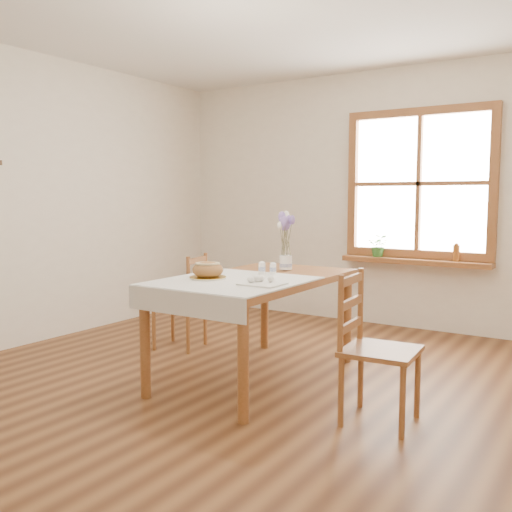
{
  "coord_description": "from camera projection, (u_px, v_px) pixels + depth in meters",
  "views": [
    {
      "loc": [
        2.21,
        -3.12,
        1.33
      ],
      "look_at": [
        0.0,
        0.3,
        0.9
      ],
      "focal_mm": 40.0,
      "sensor_mm": 36.0,
      "label": 1
    }
  ],
  "objects": [
    {
      "name": "dining_table",
      "position": [
        256.0,
        288.0,
        4.12
      ],
      "size": [
        0.9,
        1.6,
        0.75
      ],
      "color": "#97572E",
      "rests_on": "ground"
    },
    {
      "name": "egg_napkin",
      "position": [
        262.0,
        284.0,
        3.67
      ],
      "size": [
        0.26,
        0.22,
        0.01
      ],
      "primitive_type": "cube",
      "rotation": [
        0.0,
        0.0,
        -0.01
      ],
      "color": "white",
      "rests_on": "table_linen"
    },
    {
      "name": "chair_right",
      "position": [
        381.0,
        349.0,
        3.32
      ],
      "size": [
        0.46,
        0.44,
        0.89
      ],
      "primitive_type": null,
      "rotation": [
        0.0,
        0.0,
        1.64
      ],
      "color": "#97572E",
      "rests_on": "ground"
    },
    {
      "name": "salt_shaker",
      "position": [
        262.0,
        268.0,
        4.15
      ],
      "size": [
        0.06,
        0.06,
        0.1
      ],
      "primitive_type": "cylinder",
      "rotation": [
        0.0,
        0.0,
        0.3
      ],
      "color": "white",
      "rests_on": "table_linen"
    },
    {
      "name": "potted_plant",
      "position": [
        379.0,
        248.0,
        5.79
      ],
      "size": [
        0.24,
        0.26,
        0.18
      ],
      "primitive_type": "imported",
      "rotation": [
        0.0,
        0.0,
        0.18
      ],
      "color": "#35772F",
      "rests_on": "window_sill"
    },
    {
      "name": "lavender_bouquet",
      "position": [
        286.0,
        235.0,
        4.42
      ],
      "size": [
        0.18,
        0.18,
        0.33
      ],
      "primitive_type": null,
      "color": "#7B5FA9",
      "rests_on": "flower_vase"
    },
    {
      "name": "window_sill",
      "position": [
        415.0,
        261.0,
        5.6
      ],
      "size": [
        1.46,
        0.2,
        0.05
      ],
      "color": "#97572E",
      "rests_on": "ground"
    },
    {
      "name": "amber_bottle",
      "position": [
        456.0,
        252.0,
        5.37
      ],
      "size": [
        0.07,
        0.07,
        0.17
      ],
      "primitive_type": "cylinder",
      "rotation": [
        0.0,
        0.0,
        -0.19
      ],
      "color": "#98531C",
      "rests_on": "window_sill"
    },
    {
      "name": "table_linen",
      "position": [
        232.0,
        281.0,
        3.85
      ],
      "size": [
        0.91,
        0.99,
        0.01
      ],
      "primitive_type": "cube",
      "color": "white",
      "rests_on": "dining_table"
    },
    {
      "name": "ground",
      "position": [
        232.0,
        389.0,
        3.94
      ],
      "size": [
        5.0,
        5.0,
        0.0
      ],
      "primitive_type": "plane",
      "color": "brown",
      "rests_on": "ground"
    },
    {
      "name": "room_walls",
      "position": [
        231.0,
        139.0,
        3.76
      ],
      "size": [
        4.6,
        5.1,
        2.65
      ],
      "color": "white",
      "rests_on": "ground"
    },
    {
      "name": "flower_vase",
      "position": [
        286.0,
        263.0,
        4.45
      ],
      "size": [
        0.12,
        0.12,
        0.11
      ],
      "primitive_type": "cylinder",
      "rotation": [
        0.0,
        0.0,
        -0.26
      ],
      "color": "white",
      "rests_on": "dining_table"
    },
    {
      "name": "eggs",
      "position": [
        262.0,
        280.0,
        3.66
      ],
      "size": [
        0.2,
        0.18,
        0.04
      ],
      "primitive_type": null,
      "rotation": [
        0.0,
        0.0,
        -0.01
      ],
      "color": "white",
      "rests_on": "egg_napkin"
    },
    {
      "name": "pepper_shaker",
      "position": [
        273.0,
        268.0,
        4.15
      ],
      "size": [
        0.05,
        0.05,
        0.09
      ],
      "primitive_type": "cylinder",
      "rotation": [
        0.0,
        0.0,
        -0.03
      ],
      "color": "white",
      "rests_on": "table_linen"
    },
    {
      "name": "window",
      "position": [
        419.0,
        184.0,
        5.58
      ],
      "size": [
        1.46,
        0.08,
        1.46
      ],
      "color": "#97572E",
      "rests_on": "ground"
    },
    {
      "name": "bread_plate",
      "position": [
        208.0,
        278.0,
        3.94
      ],
      "size": [
        0.32,
        0.32,
        0.01
      ],
      "primitive_type": "cylinder",
      "rotation": [
        0.0,
        0.0,
        -0.36
      ],
      "color": "white",
      "rests_on": "table_linen"
    },
    {
      "name": "bread_loaf",
      "position": [
        208.0,
        268.0,
        3.93
      ],
      "size": [
        0.21,
        0.21,
        0.12
      ],
      "primitive_type": "ellipsoid",
      "color": "#B06F3E",
      "rests_on": "bread_plate"
    },
    {
      "name": "chair_left",
      "position": [
        180.0,
        301.0,
        4.99
      ],
      "size": [
        0.48,
        0.46,
        0.83
      ],
      "primitive_type": null,
      "rotation": [
        0.0,
        0.0,
        -1.36
      ],
      "color": "#97572E",
      "rests_on": "ground"
    }
  ]
}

